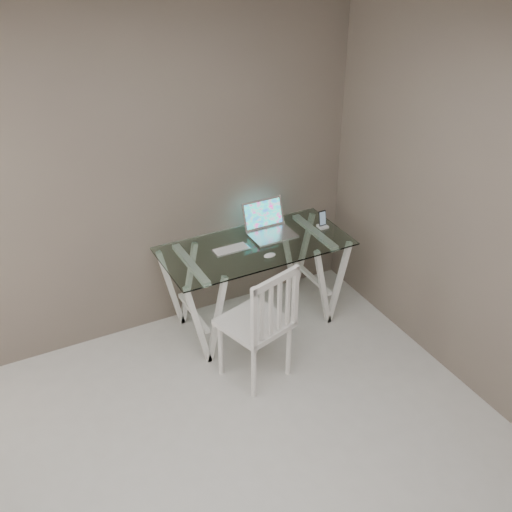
{
  "coord_description": "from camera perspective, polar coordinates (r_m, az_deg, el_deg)",
  "views": [
    {
      "loc": [
        -1.04,
        -2.03,
        3.26
      ],
      "look_at": [
        0.82,
        1.55,
        0.85
      ],
      "focal_mm": 45.0,
      "sensor_mm": 36.0,
      "label": 1
    }
  ],
  "objects": [
    {
      "name": "room",
      "position": [
        2.75,
        -1.64,
        -3.42
      ],
      "size": [
        4.5,
        4.52,
        2.71
      ],
      "color": "beige",
      "rests_on": "ground"
    },
    {
      "name": "desk",
      "position": [
        5.23,
        -0.06,
        -2.5
      ],
      "size": [
        1.5,
        0.7,
        0.75
      ],
      "color": "silver",
      "rests_on": "ground"
    },
    {
      "name": "chair",
      "position": [
        4.57,
        0.56,
        -5.79
      ],
      "size": [
        0.55,
        0.55,
        0.97
      ],
      "rotation": [
        0.0,
        0.0,
        0.28
      ],
      "color": "white",
      "rests_on": "ground"
    },
    {
      "name": "laptop",
      "position": [
        5.2,
        1.11,
        2.68
      ],
      "size": [
        0.36,
        0.33,
        0.25
      ],
      "color": "silver",
      "rests_on": "desk"
    },
    {
      "name": "keyboard",
      "position": [
        4.99,
        -2.26,
        0.6
      ],
      "size": [
        0.29,
        0.12,
        0.01
      ],
      "primitive_type": "cube",
      "color": "silver",
      "rests_on": "desk"
    },
    {
      "name": "mouse",
      "position": [
        4.88,
        1.22,
        0.05
      ],
      "size": [
        0.1,
        0.06,
        0.03
      ],
      "primitive_type": "ellipsoid",
      "color": "white",
      "rests_on": "desk"
    },
    {
      "name": "phone_dock",
      "position": [
        5.32,
        5.93,
        2.95
      ],
      "size": [
        0.08,
        0.08,
        0.14
      ],
      "color": "white",
      "rests_on": "desk"
    }
  ]
}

